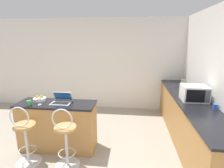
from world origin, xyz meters
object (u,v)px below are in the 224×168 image
bar_stool_near (25,137)px  mug_blue (215,107)px  wine_glass_short (39,99)px  microwave (194,93)px  toaster (185,88)px  mug_green (29,103)px  laptop (62,100)px  fruit_bowl (39,99)px  storage_jar (183,83)px  bar_stool_far (66,140)px

bar_stool_near → mug_blue: 3.10m
wine_glass_short → microwave: bearing=11.0°
toaster → mug_blue: toaster is taller
mug_green → microwave: bearing=11.2°
laptop → wine_glass_short: laptop is taller
wine_glass_short → fruit_bowl: 0.24m
microwave → storage_jar: size_ratio=2.70×
microwave → wine_glass_short: (-2.74, -0.53, -0.04)m
mug_green → storage_jar: storage_jar is taller
bar_stool_far → mug_green: bar_stool_far is taller
bar_stool_far → laptop: (-0.24, 0.51, 0.46)m
bar_stool_far → wine_glass_short: (-0.58, 0.36, 0.51)m
microwave → bar_stool_far: bearing=-157.4°
microwave → toaster: microwave is taller
microwave → mug_green: microwave is taller
toaster → wine_glass_short: bearing=-158.3°
bar_stool_near → mug_blue: (3.02, 0.47, 0.46)m
bar_stool_far → fruit_bowl: bearing=140.5°
bar_stool_near → toaster: (2.83, 1.45, 0.50)m
wine_glass_short → mug_blue: wine_glass_short is taller
wine_glass_short → toaster: bearing=21.7°
microwave → storage_jar: bearing=85.2°
bar_stool_far → storage_jar: (2.24, 1.94, 0.50)m
mug_green → mug_blue: bearing=2.8°
toaster → mug_blue: 1.00m
bar_stool_near → toaster: 3.22m
bar_stool_near → toaster: bearing=27.2°
storage_jar → wine_glass_short: storage_jar is taller
wine_glass_short → fruit_bowl: bearing=118.7°
mug_blue → mug_green: bearing=-177.2°
microwave → mug_blue: bearing=-65.5°
bar_stool_near → storage_jar: 3.54m
bar_stool_near → storage_jar: bearing=33.6°
mug_green → wine_glass_short: 0.18m
bar_stool_far → fruit_bowl: size_ratio=4.53×
wine_glass_short → fruit_bowl: (-0.11, 0.20, -0.06)m
bar_stool_far → bar_stool_near: bearing=180.0°
microwave → fruit_bowl: bearing=-173.4°
bar_stool_far → laptop: laptop is taller
microwave → toaster: size_ratio=1.79×
mug_blue → storage_jar: bearing=94.2°
bar_stool_far → mug_blue: (2.35, 0.47, 0.46)m
storage_jar → mug_green: bearing=-151.6°
bar_stool_near → mug_green: bearing=102.1°
fruit_bowl → laptop: bearing=-7.3°
bar_stool_near → fruit_bowl: bar_stool_near is taller
mug_blue → laptop: bearing=179.2°
bar_stool_far → storage_jar: size_ratio=6.27×
laptop → microwave: 2.43m
storage_jar → mug_blue: bearing=-85.8°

